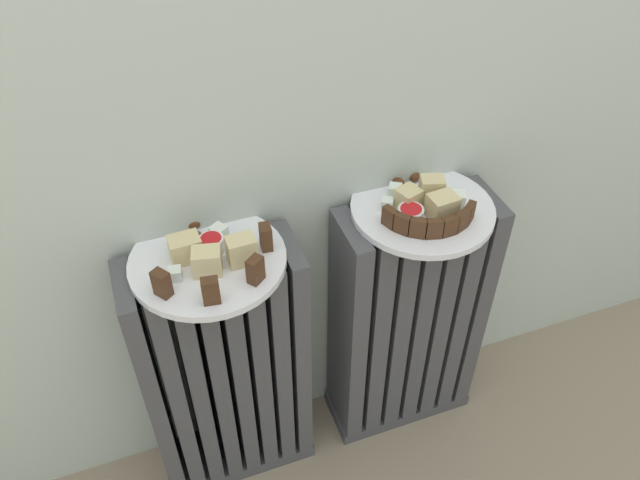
# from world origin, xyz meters

# --- Properties ---
(radiator_left) EXTENTS (0.30, 0.13, 0.57)m
(radiator_left) POSITION_xyz_m (-0.19, 0.28, 0.28)
(radiator_left) COLOR #47474C
(radiator_left) RESTS_ON ground_plane
(radiator_right) EXTENTS (0.30, 0.13, 0.57)m
(radiator_right) POSITION_xyz_m (0.19, 0.28, 0.28)
(radiator_right) COLOR #47474C
(radiator_right) RESTS_ON ground_plane
(plate_left) EXTENTS (0.25, 0.25, 0.01)m
(plate_left) POSITION_xyz_m (-0.19, 0.28, 0.57)
(plate_left) COLOR white
(plate_left) RESTS_ON radiator_left
(plate_right) EXTENTS (0.25, 0.25, 0.01)m
(plate_right) POSITION_xyz_m (0.19, 0.28, 0.57)
(plate_right) COLOR white
(plate_right) RESTS_ON radiator_right
(dark_cake_slice_left_0) EXTENTS (0.03, 0.03, 0.04)m
(dark_cake_slice_left_0) POSITION_xyz_m (-0.26, 0.23, 0.60)
(dark_cake_slice_left_0) COLOR #472B19
(dark_cake_slice_left_0) RESTS_ON plate_left
(dark_cake_slice_left_1) EXTENTS (0.03, 0.02, 0.04)m
(dark_cake_slice_left_1) POSITION_xyz_m (-0.20, 0.19, 0.60)
(dark_cake_slice_left_1) COLOR #472B19
(dark_cake_slice_left_1) RESTS_ON plate_left
(dark_cake_slice_left_2) EXTENTS (0.03, 0.03, 0.04)m
(dark_cake_slice_left_2) POSITION_xyz_m (-0.13, 0.21, 0.60)
(dark_cake_slice_left_2) COLOR #472B19
(dark_cake_slice_left_2) RESTS_ON plate_left
(dark_cake_slice_left_3) EXTENTS (0.02, 0.03, 0.04)m
(dark_cake_slice_left_3) POSITION_xyz_m (-0.09, 0.27, 0.60)
(dark_cake_slice_left_3) COLOR #472B19
(dark_cake_slice_left_3) RESTS_ON plate_left
(marble_cake_slice_left_0) EXTENTS (0.05, 0.04, 0.04)m
(marble_cake_slice_left_0) POSITION_xyz_m (-0.22, 0.29, 0.60)
(marble_cake_slice_left_0) COLOR beige
(marble_cake_slice_left_0) RESTS_ON plate_left
(marble_cake_slice_left_1) EXTENTS (0.05, 0.04, 0.04)m
(marble_cake_slice_left_1) POSITION_xyz_m (-0.19, 0.25, 0.60)
(marble_cake_slice_left_1) COLOR beige
(marble_cake_slice_left_1) RESTS_ON plate_left
(marble_cake_slice_left_2) EXTENTS (0.04, 0.03, 0.05)m
(marble_cake_slice_left_2) POSITION_xyz_m (-0.14, 0.25, 0.60)
(marble_cake_slice_left_2) COLOR beige
(marble_cake_slice_left_2) RESTS_ON plate_left
(turkish_delight_left_0) EXTENTS (0.02, 0.02, 0.02)m
(turkish_delight_left_0) POSITION_xyz_m (-0.24, 0.25, 0.59)
(turkish_delight_left_0) COLOR white
(turkish_delight_left_0) RESTS_ON plate_left
(turkish_delight_left_1) EXTENTS (0.03, 0.03, 0.02)m
(turkish_delight_left_1) POSITION_xyz_m (-0.16, 0.32, 0.59)
(turkish_delight_left_1) COLOR white
(turkish_delight_left_1) RESTS_ON plate_left
(medjool_date_left_0) EXTENTS (0.03, 0.02, 0.02)m
(medjool_date_left_0) POSITION_xyz_m (-0.19, 0.36, 0.59)
(medjool_date_left_0) COLOR #4C2814
(medjool_date_left_0) RESTS_ON plate_left
(medjool_date_left_1) EXTENTS (0.02, 0.03, 0.02)m
(medjool_date_left_1) POSITION_xyz_m (-0.19, 0.32, 0.59)
(medjool_date_left_1) COLOR #4C2814
(medjool_date_left_1) RESTS_ON plate_left
(jam_bowl_left) EXTENTS (0.04, 0.04, 0.03)m
(jam_bowl_left) POSITION_xyz_m (-0.18, 0.29, 0.59)
(jam_bowl_left) COLOR white
(jam_bowl_left) RESTS_ON plate_left
(dark_cake_slice_right_0) EXTENTS (0.02, 0.03, 0.04)m
(dark_cake_slice_right_0) POSITION_xyz_m (0.11, 0.25, 0.60)
(dark_cake_slice_right_0) COLOR #472B19
(dark_cake_slice_right_0) RESTS_ON plate_right
(dark_cake_slice_right_1) EXTENTS (0.03, 0.03, 0.04)m
(dark_cake_slice_right_1) POSITION_xyz_m (0.12, 0.23, 0.60)
(dark_cake_slice_right_1) COLOR #472B19
(dark_cake_slice_right_1) RESTS_ON plate_right
(dark_cake_slice_right_2) EXTENTS (0.03, 0.03, 0.04)m
(dark_cake_slice_right_2) POSITION_xyz_m (0.14, 0.21, 0.60)
(dark_cake_slice_right_2) COLOR #472B19
(dark_cake_slice_right_2) RESTS_ON plate_right
(dark_cake_slice_right_3) EXTENTS (0.03, 0.02, 0.04)m
(dark_cake_slice_right_3) POSITION_xyz_m (0.17, 0.20, 0.60)
(dark_cake_slice_right_3) COLOR #472B19
(dark_cake_slice_right_3) RESTS_ON plate_right
(dark_cake_slice_right_4) EXTENTS (0.03, 0.01, 0.04)m
(dark_cake_slice_right_4) POSITION_xyz_m (0.19, 0.20, 0.60)
(dark_cake_slice_right_4) COLOR #472B19
(dark_cake_slice_right_4) RESTS_ON plate_right
(dark_cake_slice_right_5) EXTENTS (0.03, 0.02, 0.04)m
(dark_cake_slice_right_5) POSITION_xyz_m (0.22, 0.21, 0.60)
(dark_cake_slice_right_5) COLOR #472B19
(dark_cake_slice_right_5) RESTS_ON plate_right
(dark_cake_slice_right_6) EXTENTS (0.03, 0.03, 0.04)m
(dark_cake_slice_right_6) POSITION_xyz_m (0.24, 0.22, 0.60)
(dark_cake_slice_right_6) COLOR #472B19
(dark_cake_slice_right_6) RESTS_ON plate_right
(marble_cake_slice_right_0) EXTENTS (0.05, 0.04, 0.04)m
(marble_cake_slice_right_0) POSITION_xyz_m (0.16, 0.29, 0.60)
(marble_cake_slice_right_0) COLOR beige
(marble_cake_slice_right_0) RESTS_ON plate_right
(marble_cake_slice_right_1) EXTENTS (0.05, 0.04, 0.05)m
(marble_cake_slice_right_1) POSITION_xyz_m (0.21, 0.29, 0.60)
(marble_cake_slice_right_1) COLOR beige
(marble_cake_slice_right_1) RESTS_ON plate_right
(marble_cake_slice_right_2) EXTENTS (0.05, 0.04, 0.04)m
(marble_cake_slice_right_2) POSITION_xyz_m (0.20, 0.25, 0.60)
(marble_cake_slice_right_2) COLOR beige
(marble_cake_slice_right_2) RESTS_ON plate_right
(turkish_delight_right_0) EXTENTS (0.03, 0.03, 0.02)m
(turkish_delight_right_0) POSITION_xyz_m (0.15, 0.32, 0.59)
(turkish_delight_right_0) COLOR white
(turkish_delight_right_0) RESTS_ON plate_right
(turkish_delight_right_1) EXTENTS (0.03, 0.03, 0.03)m
(turkish_delight_right_1) POSITION_xyz_m (0.24, 0.26, 0.59)
(turkish_delight_right_1) COLOR white
(turkish_delight_right_1) RESTS_ON plate_right
(turkish_delight_right_2) EXTENTS (0.03, 0.03, 0.02)m
(turkish_delight_right_2) POSITION_xyz_m (0.13, 0.30, 0.59)
(turkish_delight_right_2) COLOR white
(turkish_delight_right_2) RESTS_ON plate_right
(medjool_date_right_0) EXTENTS (0.02, 0.02, 0.02)m
(medjool_date_right_0) POSITION_xyz_m (0.21, 0.35, 0.59)
(medjool_date_right_0) COLOR #4C2814
(medjool_date_right_0) RESTS_ON plate_right
(medjool_date_right_1) EXTENTS (0.03, 0.03, 0.02)m
(medjool_date_right_1) POSITION_xyz_m (0.17, 0.35, 0.59)
(medjool_date_right_1) COLOR #4C2814
(medjool_date_right_1) RESTS_ON plate_right
(jam_bowl_right) EXTENTS (0.04, 0.04, 0.03)m
(jam_bowl_right) POSITION_xyz_m (0.15, 0.25, 0.59)
(jam_bowl_right) COLOR white
(jam_bowl_right) RESTS_ON plate_right
(fork) EXTENTS (0.05, 0.10, 0.00)m
(fork) POSITION_xyz_m (0.18, 0.31, 0.58)
(fork) COLOR #B7B7BC
(fork) RESTS_ON plate_right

